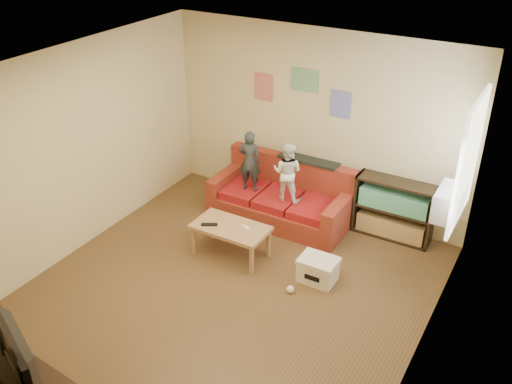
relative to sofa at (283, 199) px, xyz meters
The scene contains 16 objects.
room_shell 2.27m from the sofa, 83.07° to the right, with size 4.52×5.02×2.72m.
sofa is the anchor object (origin of this frame).
child_a 0.75m from the sofa, 159.56° to the right, with size 0.33×0.22×0.90m, color #283035.
child_b 0.60m from the sofa, 48.72° to the right, with size 0.42×0.32×0.86m, color white.
coffee_table 1.21m from the sofa, 96.43° to the right, with size 0.99×0.54×0.44m.
remote 1.38m from the sofa, 106.27° to the right, with size 0.21×0.05×0.02m, color black.
game_controller 1.16m from the sofa, 86.77° to the right, with size 0.13×0.04×0.03m, color white.
bookshelf 1.58m from the sofa, 11.10° to the left, with size 1.07×0.32×0.86m.
window 2.83m from the sofa, ahead, with size 0.04×1.08×1.48m, color white.
ac_unit 2.49m from the sofa, ahead, with size 0.28×0.55×0.35m, color #B7B2A3.
artwork_left 1.65m from the sofa, 141.15° to the left, with size 0.30×0.01×0.40m, color #D87266.
artwork_center 1.73m from the sofa, 85.00° to the left, with size 0.42×0.01×0.32m, color #72B27F.
artwork_right 1.60m from the sofa, 39.52° to the left, with size 0.30×0.01×0.38m, color #727FCC.
file_box 1.58m from the sofa, 46.23° to the right, with size 0.46×0.35×0.32m.
television 4.28m from the sofa, 94.22° to the right, with size 1.16×0.15×0.67m, color black.
tissue 1.78m from the sofa, 59.12° to the right, with size 0.09×0.09×0.09m, color white.
Camera 1 is at (3.03, -4.45, 4.37)m, focal length 40.00 mm.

